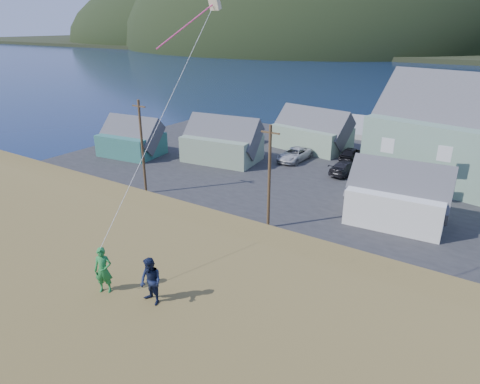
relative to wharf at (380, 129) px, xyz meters
name	(u,v)px	position (x,y,z in m)	size (l,w,h in m)	color
ground	(301,248)	(6.00, -40.00, -0.45)	(900.00, 900.00, 0.00)	#0A1638
grass_strip	(289,259)	(6.00, -42.00, -0.40)	(110.00, 8.00, 0.10)	#4C3D19
waterfront_lot	(372,182)	(6.00, -23.00, -0.39)	(72.00, 36.00, 0.12)	#28282B
wharf	(380,129)	(0.00, 0.00, 0.00)	(26.00, 14.00, 0.90)	gray
shed_teal	(131,138)	(-22.54, -29.94, 1.81)	(8.21, 6.16, 6.02)	#2A6362
shed_palegreen_near	(222,141)	(-11.59, -25.59, 2.05)	(9.72, 6.76, 6.60)	gray
shed_white	(398,195)	(10.62, -31.55, 2.02)	(8.42, 5.95, 6.41)	white
shed_palegreen_far	(312,131)	(-4.70, -14.91, 2.12)	(10.74, 7.20, 6.69)	gray
utility_poles	(286,178)	(3.75, -38.50, 4.27)	(31.13, 0.24, 9.84)	#47331E
parked_cars	(310,155)	(-2.54, -19.99, 0.40)	(26.51, 12.62, 1.55)	navy
kite_flyer_green	(103,270)	(7.05, -58.32, 7.58)	(0.60, 0.40, 1.66)	#207835
kite_flyer_navy	(151,281)	(8.85, -57.92, 7.57)	(0.80, 0.62, 1.64)	#151E3B
kite_rig	(209,10)	(5.70, -50.34, 15.82)	(1.28, 4.39, 11.42)	beige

